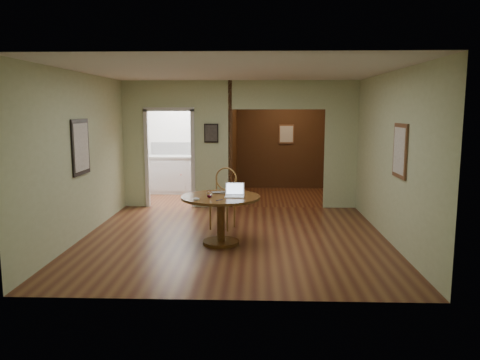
{
  "coord_description": "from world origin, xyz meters",
  "views": [
    {
      "loc": [
        0.37,
        -7.44,
        2.11
      ],
      "look_at": [
        0.11,
        -0.2,
        1.01
      ],
      "focal_mm": 35.0,
      "sensor_mm": 36.0,
      "label": 1
    }
  ],
  "objects_px": {
    "dining_table": "(221,209)",
    "closed_laptop": "(222,193)",
    "open_laptop": "(235,193)",
    "chair": "(224,195)"
  },
  "relations": [
    {
      "from": "chair",
      "to": "open_laptop",
      "type": "bearing_deg",
      "value": -57.46
    },
    {
      "from": "chair",
      "to": "open_laptop",
      "type": "height_order",
      "value": "chair"
    },
    {
      "from": "open_laptop",
      "to": "closed_laptop",
      "type": "bearing_deg",
      "value": 132.91
    },
    {
      "from": "dining_table",
      "to": "open_laptop",
      "type": "relative_size",
      "value": 4.12
    },
    {
      "from": "closed_laptop",
      "to": "chair",
      "type": "bearing_deg",
      "value": 75.88
    },
    {
      "from": "open_laptop",
      "to": "closed_laptop",
      "type": "relative_size",
      "value": 0.95
    },
    {
      "from": "dining_table",
      "to": "open_laptop",
      "type": "distance_m",
      "value": 0.34
    },
    {
      "from": "dining_table",
      "to": "closed_laptop",
      "type": "xyz_separation_m",
      "value": [
        0.01,
        0.21,
        0.21
      ]
    },
    {
      "from": "dining_table",
      "to": "closed_laptop",
      "type": "bearing_deg",
      "value": 87.53
    },
    {
      "from": "dining_table",
      "to": "closed_laptop",
      "type": "distance_m",
      "value": 0.3
    }
  ]
}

